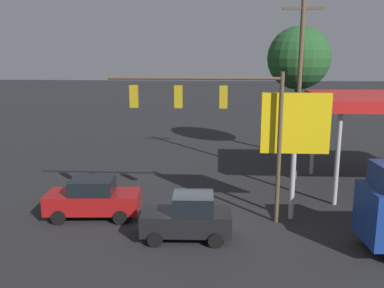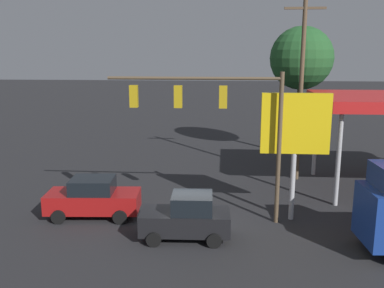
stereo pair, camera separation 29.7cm
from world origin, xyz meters
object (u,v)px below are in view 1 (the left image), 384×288
hatchback_crossing (188,217)px  street_tree (299,58)px  utility_pole (299,87)px  traffic_signal_assembly (215,111)px  sedan_waiting (93,198)px  price_sign (295,128)px

hatchback_crossing → street_tree: street_tree is taller
utility_pole → hatchback_crossing: bearing=56.4°
traffic_signal_assembly → street_tree: street_tree is taller
utility_pole → street_tree: bearing=-99.2°
sedan_waiting → street_tree: 18.89m
sedan_waiting → street_tree: size_ratio=0.47×
utility_pole → traffic_signal_assembly: bearing=54.9°
street_tree → utility_pole: bearing=80.8°
utility_pole → hatchback_crossing: 12.02m
price_sign → street_tree: bearing=-100.3°
traffic_signal_assembly → sedan_waiting: 7.21m
traffic_signal_assembly → hatchback_crossing: size_ratio=2.04×
price_sign → street_tree: (-2.34, -12.90, 2.93)m
price_sign → sedan_waiting: bearing=2.4°
utility_pole → price_sign: 6.93m
sedan_waiting → street_tree: street_tree is taller
utility_pole → price_sign: (1.33, 6.67, -1.34)m
price_sign → hatchback_crossing: price_sign is taller
hatchback_crossing → traffic_signal_assembly: bearing=-119.9°
hatchback_crossing → sedan_waiting: size_ratio=0.85×
price_sign → hatchback_crossing: size_ratio=1.56×
traffic_signal_assembly → price_sign: 3.77m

